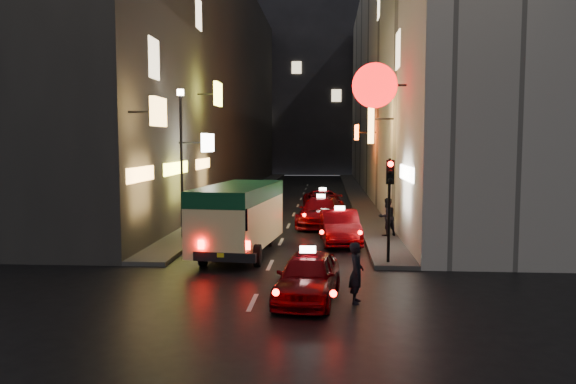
% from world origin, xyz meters
% --- Properties ---
extents(ground, '(120.00, 120.00, 0.00)m').
position_xyz_m(ground, '(0.00, 0.00, 0.00)').
color(ground, black).
rests_on(ground, ground).
extents(building_left, '(7.46, 52.00, 18.00)m').
position_xyz_m(building_left, '(-8.00, 33.99, 9.00)').
color(building_left, '#353330').
rests_on(building_left, ground).
extents(building_right, '(8.12, 52.00, 18.00)m').
position_xyz_m(building_right, '(8.00, 33.99, 9.00)').
color(building_right, '#B5B0A6').
rests_on(building_right, ground).
extents(building_far, '(30.00, 10.00, 22.00)m').
position_xyz_m(building_far, '(0.00, 66.00, 11.00)').
color(building_far, '#343439').
rests_on(building_far, ground).
extents(sidewalk_left, '(1.50, 52.00, 0.15)m').
position_xyz_m(sidewalk_left, '(-4.25, 34.00, 0.07)').
color(sidewalk_left, '#43413E').
rests_on(sidewalk_left, ground).
extents(sidewalk_right, '(1.50, 52.00, 0.15)m').
position_xyz_m(sidewalk_right, '(4.25, 34.00, 0.07)').
color(sidewalk_right, '#43413E').
rests_on(sidewalk_right, ground).
extents(minibus, '(2.81, 6.27, 2.60)m').
position_xyz_m(minibus, '(-1.33, 10.18, 1.64)').
color(minibus, '#F0E296').
rests_on(minibus, ground).
extents(taxi_near, '(2.44, 4.85, 1.65)m').
position_xyz_m(taxi_near, '(1.43, 4.36, 0.74)').
color(taxi_near, '#670207').
rests_on(taxi_near, ground).
extents(taxi_second, '(2.48, 5.21, 1.78)m').
position_xyz_m(taxi_second, '(2.45, 12.84, 0.81)').
color(taxi_second, '#670207').
rests_on(taxi_second, ground).
extents(taxi_third, '(2.77, 5.44, 1.83)m').
position_xyz_m(taxi_third, '(1.62, 17.64, 0.83)').
color(taxi_third, '#670207').
rests_on(taxi_third, ground).
extents(taxi_far, '(2.36, 4.99, 1.71)m').
position_xyz_m(taxi_far, '(1.67, 22.99, 0.77)').
color(taxi_far, '#670207').
rests_on(taxi_far, ground).
extents(pedestrian_crossing, '(0.44, 0.63, 1.81)m').
position_xyz_m(pedestrian_crossing, '(2.70, 4.17, 0.90)').
color(pedestrian_crossing, black).
rests_on(pedestrian_crossing, ground).
extents(pedestrian_sidewalk, '(0.83, 0.72, 1.87)m').
position_xyz_m(pedestrian_sidewalk, '(4.51, 13.97, 1.08)').
color(pedestrian_sidewalk, black).
rests_on(pedestrian_sidewalk, sidewalk_right).
extents(traffic_light, '(0.26, 0.43, 3.50)m').
position_xyz_m(traffic_light, '(4.00, 8.47, 2.69)').
color(traffic_light, black).
rests_on(traffic_light, sidewalk_right).
extents(lamp_post, '(0.28, 0.28, 6.22)m').
position_xyz_m(lamp_post, '(-4.20, 13.00, 3.72)').
color(lamp_post, black).
rests_on(lamp_post, sidewalk_left).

